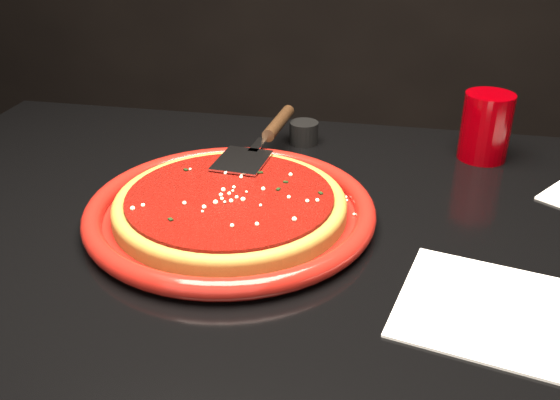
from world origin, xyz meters
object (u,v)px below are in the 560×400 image
(plate, at_px, (231,210))
(ramekin, at_px, (304,133))
(pizza_server, at_px, (263,138))
(cup, at_px, (486,127))

(plate, distance_m, ramekin, 0.28)
(plate, bearing_deg, pizza_server, 88.19)
(cup, height_order, ramekin, cup)
(pizza_server, relative_size, ramekin, 6.08)
(plate, bearing_deg, cup, 38.69)
(ramekin, bearing_deg, cup, -1.13)
(pizza_server, distance_m, ramekin, 0.12)
(pizza_server, height_order, ramekin, pizza_server)
(pizza_server, bearing_deg, cup, 21.13)
(ramekin, bearing_deg, plate, -100.54)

